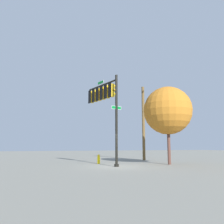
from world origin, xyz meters
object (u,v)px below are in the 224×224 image
at_px(signal_pole_assembly, 104,99).
at_px(fire_hydrant, 99,159).
at_px(utility_pole, 143,122).
at_px(tree_near, 168,111).

height_order(signal_pole_assembly, fire_hydrant, signal_pole_assembly).
bearing_deg(utility_pole, signal_pole_assembly, 127.62).
distance_m(signal_pole_assembly, fire_hydrant, 5.48).
bearing_deg(utility_pole, fire_hydrant, 117.92).
distance_m(utility_pole, fire_hydrant, 8.18).
xyz_separation_m(signal_pole_assembly, utility_pole, (4.90, -6.36, -1.35)).
relative_size(signal_pole_assembly, fire_hydrant, 8.85).
relative_size(fire_hydrant, tree_near, 0.12).
xyz_separation_m(utility_pole, fire_hydrant, (-3.36, 6.35, -3.91)).
bearing_deg(tree_near, signal_pole_assembly, 75.30).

